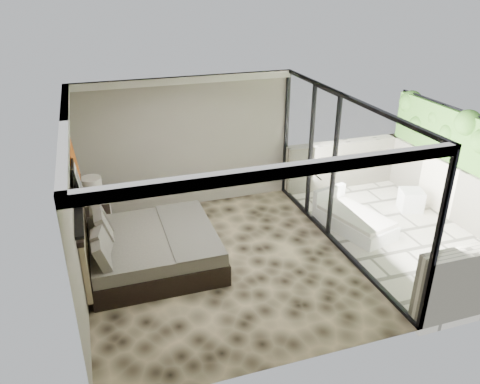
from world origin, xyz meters
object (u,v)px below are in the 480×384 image
object	(u,v)px
table_lamp	(92,190)
lounger	(352,219)
bed	(147,247)
nightstand	(97,222)
ottoman	(411,200)

from	to	relation	value
table_lamp	lounger	bearing A→B (deg)	-14.77
bed	nightstand	size ratio (longest dim) A/B	3.83
bed	nightstand	world-z (taller)	bed
table_lamp	nightstand	bearing A→B (deg)	-19.64
nightstand	table_lamp	xyz separation A→B (m)	(-0.00, 0.00, 0.68)
bed	lounger	xyz separation A→B (m)	(4.06, 0.05, -0.17)
nightstand	table_lamp	world-z (taller)	table_lamp
ottoman	lounger	size ratio (longest dim) A/B	0.26
bed	table_lamp	xyz separation A→B (m)	(-0.78, 1.33, 0.61)
bed	ottoman	size ratio (longest dim) A/B	4.91
nightstand	lounger	distance (m)	5.00
bed	lounger	bearing A→B (deg)	0.77
lounger	bed	bearing A→B (deg)	165.77
bed	lounger	world-z (taller)	bed
table_lamp	lounger	size ratio (longest dim) A/B	0.40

